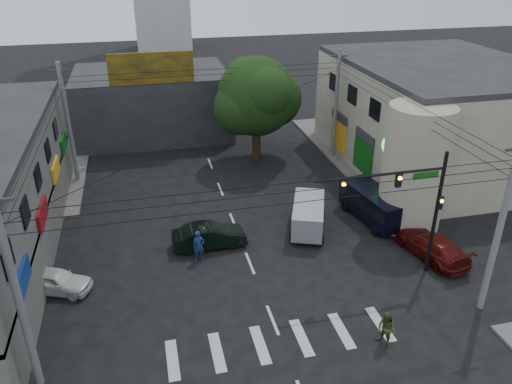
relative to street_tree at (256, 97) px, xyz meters
name	(u,v)px	position (x,y,z in m)	size (l,w,h in m)	color
ground	(258,284)	(-4.00, -17.00, -5.47)	(160.00, 160.00, 0.00)	black
sidewalk_far_right	(400,141)	(14.00, 1.00, -5.40)	(16.00, 16.00, 0.15)	#514F4C
building_right	(436,117)	(14.00, -4.00, -1.47)	(14.00, 18.00, 8.00)	gray
corner_column	(414,168)	(7.00, -13.00, -1.47)	(4.00, 4.00, 8.00)	gray
building_far	(153,102)	(-8.00, 9.00, -2.47)	(14.00, 10.00, 6.00)	#232326
billboard	(151,68)	(-8.00, 4.10, 1.83)	(7.00, 0.30, 2.60)	olive
street_tree	(256,97)	(0.00, 0.00, 0.00)	(6.40, 6.40, 8.70)	black
traffic_gantry	(411,197)	(3.82, -18.00, -0.64)	(7.10, 0.35, 7.20)	black
utility_pole_near_left	(17,295)	(-14.50, -21.50, -0.87)	(0.32, 0.32, 9.20)	#59595B
utility_pole_near_right	(499,229)	(6.50, -21.50, -0.87)	(0.32, 0.32, 9.20)	#59595B
utility_pole_far_left	(69,125)	(-14.50, -1.00, -0.87)	(0.32, 0.32, 9.20)	#59595B
utility_pole_far_right	(336,105)	(6.50, -1.00, -0.87)	(0.32, 0.32, 9.20)	#59595B
dark_sedan	(209,236)	(-5.98, -12.66, -4.74)	(4.47, 1.61, 1.46)	black
white_compact	(56,281)	(-14.50, -15.10, -4.84)	(4.04, 2.83, 1.28)	silver
maroon_sedan	(432,246)	(6.50, -16.79, -4.75)	(2.94, 5.27, 1.44)	#4B0D0A
silver_minivan	(308,217)	(0.44, -12.22, -4.51)	(3.36, 4.85, 1.93)	#9C9FA4
navy_van	(373,206)	(5.05, -11.95, -4.42)	(2.79, 5.50, 2.10)	black
traffic_officer	(199,246)	(-6.78, -14.00, -4.53)	(0.70, 0.47, 1.89)	navy
pedestrian_olive	(386,329)	(0.53, -22.82, -4.56)	(1.02, 1.10, 1.83)	#3B4520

